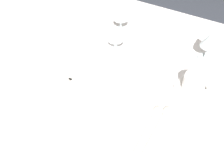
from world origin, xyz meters
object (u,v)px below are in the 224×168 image
dinner_knife (138,123)px  spoon_dessert (160,124)px  dinner_plate (95,108)px  wine_glass_centre (211,40)px  coffee_cup_left (194,83)px  spoon_soup (150,122)px  wine_glass_left (116,34)px  wine_glass_right (121,13)px  fork_outer (62,89)px

dinner_knife → spoon_dessert: (0.06, 0.03, 0.00)m
dinner_plate → wine_glass_centre: size_ratio=1.89×
coffee_cup_left → spoon_soup: bearing=-110.9°
wine_glass_left → wine_glass_right: bearing=109.5°
spoon_soup → wine_glass_centre: size_ratio=1.59×
dinner_plate → spoon_dessert: bearing=13.3°
spoon_soup → wine_glass_centre: (0.07, 0.41, 0.09)m
dinner_knife → wine_glass_centre: bearing=76.3°
dinner_plate → fork_outer: bearing=172.4°
spoon_soup → spoon_dessert: (0.03, 0.01, 0.00)m
dinner_plate → wine_glass_centre: bearing=60.2°
wine_glass_centre → spoon_soup: bearing=-99.6°
spoon_soup → coffee_cup_left: bearing=69.1°
dinner_plate → fork_outer: (-0.16, 0.02, -0.01)m
wine_glass_left → wine_glass_centre: bearing=22.3°
dinner_knife → wine_glass_centre: 0.46m
spoon_soup → wine_glass_right: wine_glass_right is taller
dinner_plate → wine_glass_left: 0.33m
spoon_dessert → wine_glass_centre: 0.42m
wine_glass_centre → spoon_dessert: bearing=-95.8°
dinner_plate → wine_glass_right: bearing=107.1°
dinner_plate → wine_glass_right: (-0.14, 0.46, 0.09)m
spoon_soup → coffee_cup_left: (0.08, 0.21, 0.04)m
dinner_knife → spoon_dessert: 0.07m
dinner_plate → spoon_dessert: size_ratio=1.13×
wine_glass_left → dinner_plate: bearing=-74.0°
spoon_dessert → coffee_cup_left: size_ratio=2.22×
spoon_soup → spoon_dessert: size_ratio=0.95×
spoon_dessert → wine_glass_centre: bearing=84.2°
spoon_dessert → wine_glass_right: wine_glass_right is taller
dinner_plate → wine_glass_right: 0.49m
wine_glass_right → wine_glass_centre: bearing=-0.5°
spoon_dessert → wine_glass_centre: (0.04, 0.40, 0.09)m
wine_glass_centre → fork_outer: bearing=-134.3°
spoon_dessert → wine_glass_left: (-0.31, 0.26, 0.09)m
wine_glass_left → spoon_soup: bearing=-43.9°
fork_outer → wine_glass_left: 0.31m
dinner_plate → wine_glass_left: wine_glass_left is taller
coffee_cup_left → wine_glass_centre: (-0.01, 0.21, 0.05)m
spoon_dessert → wine_glass_right: (-0.36, 0.41, 0.10)m
fork_outer → spoon_soup: size_ratio=0.95×
wine_glass_centre → coffee_cup_left: bearing=-87.4°
fork_outer → wine_glass_left: wine_glass_left is taller
fork_outer → spoon_dessert: (0.38, 0.03, 0.00)m
dinner_plate → fork_outer: 0.16m
spoon_soup → wine_glass_centre: bearing=80.4°
spoon_dessert → wine_glass_right: size_ratio=1.57×
dinner_plate → spoon_soup: bearing=12.3°
dinner_knife → spoon_soup: spoon_soup is taller
dinner_plate → coffee_cup_left: bearing=42.7°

